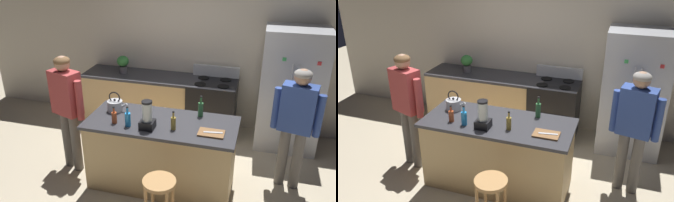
{
  "view_description": "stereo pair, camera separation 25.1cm",
  "coord_description": "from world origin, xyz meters",
  "views": [
    {
      "loc": [
        1.12,
        -3.67,
        2.91
      ],
      "look_at": [
        0.0,
        0.3,
        1.07
      ],
      "focal_mm": 37.47,
      "sensor_mm": 36.0,
      "label": 1
    },
    {
      "loc": [
        1.36,
        -3.6,
        2.91
      ],
      "look_at": [
        0.0,
        0.3,
        1.07
      ],
      "focal_mm": 37.47,
      "sensor_mm": 36.0,
      "label": 2
    }
  ],
  "objects": [
    {
      "name": "bar_stool",
      "position": [
        0.21,
        -0.79,
        0.51
      ],
      "size": [
        0.36,
        0.36,
        0.65
      ],
      "color": "#B7844C",
      "rests_on": "ground_plane"
    },
    {
      "name": "ground_plane",
      "position": [
        0.0,
        0.0,
        0.0
      ],
      "size": [
        14.0,
        14.0,
        0.0
      ],
      "primitive_type": "plane",
      "color": "beige"
    },
    {
      "name": "bottle_vinegar",
      "position": [
        0.19,
        -0.15,
        1.01
      ],
      "size": [
        0.06,
        0.06,
        0.24
      ],
      "color": "olive",
      "rests_on": "kitchen_island"
    },
    {
      "name": "tea_kettle",
      "position": [
        -0.67,
        0.14,
        1.0
      ],
      "size": [
        0.28,
        0.2,
        0.27
      ],
      "color": "#B7BABF",
      "rests_on": "kitchen_island"
    },
    {
      "name": "refrigerator",
      "position": [
        1.57,
        1.5,
        0.93
      ],
      "size": [
        0.9,
        0.73,
        1.86
      ],
      "color": "#B7BABF",
      "rests_on": "ground_plane"
    },
    {
      "name": "stove_range",
      "position": [
        0.4,
        1.52,
        0.47
      ],
      "size": [
        0.76,
        0.65,
        1.1
      ],
      "color": "black",
      "rests_on": "ground_plane"
    },
    {
      "name": "chef_knife",
      "position": [
        0.66,
        -0.14,
        0.94
      ],
      "size": [
        0.22,
        0.06,
        0.01
      ],
      "primitive_type": "cube",
      "rotation": [
        0.0,
        0.0,
        0.15
      ],
      "color": "#B7BABF",
      "rests_on": "cutting_board"
    },
    {
      "name": "bottle_cooking_sauce",
      "position": [
        -0.54,
        -0.18,
        1.0
      ],
      "size": [
        0.06,
        0.06,
        0.22
      ],
      "color": "#B24C26",
      "rests_on": "kitchen_island"
    },
    {
      "name": "back_counter_run",
      "position": [
        -0.8,
        1.55,
        0.46
      ],
      "size": [
        2.0,
        0.64,
        0.92
      ],
      "color": "tan",
      "rests_on": "ground_plane"
    },
    {
      "name": "kitchen_island",
      "position": [
        0.0,
        0.0,
        0.46
      ],
      "size": [
        1.87,
        0.82,
        0.92
      ],
      "color": "tan",
      "rests_on": "ground_plane"
    },
    {
      "name": "person_by_sink_right",
      "position": [
        1.59,
        0.42,
        0.97
      ],
      "size": [
        0.6,
        0.3,
        1.61
      ],
      "color": "#66605B",
      "rests_on": "ground_plane"
    },
    {
      "name": "person_by_island_left",
      "position": [
        -1.32,
        0.03,
        0.99
      ],
      "size": [
        0.59,
        0.34,
        1.64
      ],
      "color": "#66605B",
      "rests_on": "ground_plane"
    },
    {
      "name": "potted_plant",
      "position": [
        -1.14,
        1.55,
        1.09
      ],
      "size": [
        0.2,
        0.2,
        0.3
      ],
      "color": "#4C4C51",
      "rests_on": "back_counter_run"
    },
    {
      "name": "back_wall",
      "position": [
        0.0,
        1.95,
        1.35
      ],
      "size": [
        8.0,
        0.1,
        2.7
      ],
      "primitive_type": "cube",
      "color": "beige",
      "rests_on": "ground_plane"
    },
    {
      "name": "blender_appliance",
      "position": [
        -0.11,
        -0.21,
        1.07
      ],
      "size": [
        0.17,
        0.17,
        0.35
      ],
      "color": "black",
      "rests_on": "kitchen_island"
    },
    {
      "name": "bottle_olive_oil",
      "position": [
        0.43,
        0.28,
        1.02
      ],
      "size": [
        0.07,
        0.07,
        0.28
      ],
      "color": "#2D6638",
      "rests_on": "kitchen_island"
    },
    {
      "name": "bottle_soda",
      "position": [
        -0.35,
        -0.21,
        1.01
      ],
      "size": [
        0.07,
        0.07,
        0.26
      ],
      "color": "#268CD8",
      "rests_on": "kitchen_island"
    },
    {
      "name": "cutting_board",
      "position": [
        0.64,
        -0.14,
        0.93
      ],
      "size": [
        0.3,
        0.2,
        0.02
      ],
      "primitive_type": "cube",
      "color": "brown",
      "rests_on": "kitchen_island"
    }
  ]
}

